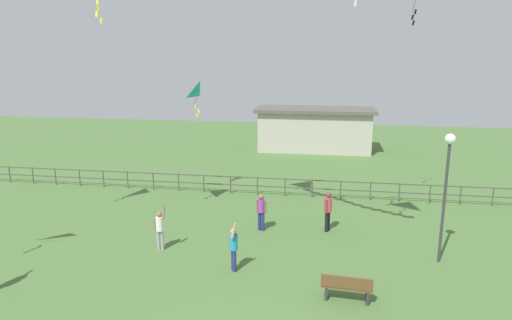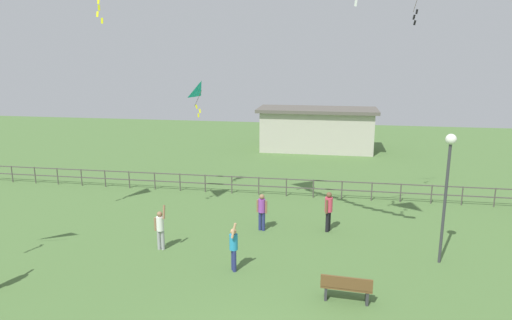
{
  "view_description": "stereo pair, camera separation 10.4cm",
  "coord_description": "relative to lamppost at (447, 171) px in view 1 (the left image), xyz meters",
  "views": [
    {
      "loc": [
        1.42,
        -8.52,
        7.14
      ],
      "look_at": [
        -0.87,
        5.36,
        3.89
      ],
      "focal_mm": 31.97,
      "sensor_mm": 36.0,
      "label": 1
    },
    {
      "loc": [
        1.52,
        -8.5,
        7.14
      ],
      "look_at": [
        -0.87,
        5.36,
        3.89
      ],
      "focal_mm": 31.97,
      "sensor_mm": 36.0,
      "label": 2
    }
  ],
  "objects": [
    {
      "name": "park_bench",
      "position": [
        -3.3,
        -3.24,
        -2.86
      ],
      "size": [
        1.53,
        0.52,
        0.85
      ],
      "color": "brown",
      "rests_on": "ground_plane"
    },
    {
      "name": "person_7",
      "position": [
        -10.07,
        -0.63,
        -2.44
      ],
      "size": [
        0.46,
        0.28,
        1.76
      ],
      "color": "#99999E",
      "rests_on": "ground_plane"
    },
    {
      "name": "waterfront_railing",
      "position": [
        -5.62,
        6.78,
        -2.7
      ],
      "size": [
        36.04,
        0.06,
        0.95
      ],
      "color": "#4C4742",
      "rests_on": "ground_plane"
    },
    {
      "name": "lamppost",
      "position": [
        0.0,
        0.0,
        0.0
      ],
      "size": [
        0.36,
        0.36,
        4.59
      ],
      "color": "#38383D",
      "rests_on": "ground_plane"
    },
    {
      "name": "person_6",
      "position": [
        -6.65,
        1.91,
        -2.42
      ],
      "size": [
        0.46,
        0.29,
        1.57
      ],
      "color": "navy",
      "rests_on": "ground_plane"
    },
    {
      "name": "person_5",
      "position": [
        -3.93,
        2.28,
        -2.35
      ],
      "size": [
        0.31,
        0.48,
        1.69
      ],
      "color": "black",
      "rests_on": "ground_plane"
    },
    {
      "name": "pavilion_building",
      "position": [
        -5.11,
        18.78,
        -1.68
      ],
      "size": [
        8.89,
        3.86,
        3.23
      ],
      "color": "#B7B2A3",
      "rests_on": "ground_plane"
    },
    {
      "name": "kite_7",
      "position": [
        -10.34,
        6.11,
        2.07
      ],
      "size": [
        0.79,
        0.96,
        1.77
      ],
      "color": "#19B2B2"
    },
    {
      "name": "person_1",
      "position": [
        -7.01,
        -1.85,
        -2.43
      ],
      "size": [
        0.3,
        0.48,
        1.78
      ],
      "color": "navy",
      "rests_on": "ground_plane"
    }
  ]
}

